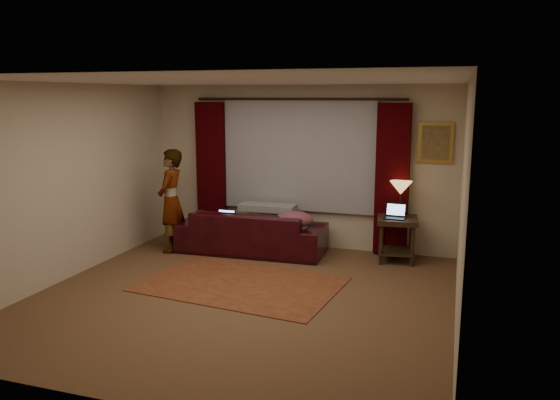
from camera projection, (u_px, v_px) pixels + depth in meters
The scene contains 20 objects.
floor at pixel (242, 297), 6.71m from camera, with size 5.00×5.00×0.01m, color brown.
ceiling at pixel (239, 81), 6.21m from camera, with size 5.00×5.00×0.02m, color silver.
wall_back at pixel (299, 167), 8.79m from camera, with size 5.00×0.02×2.60m, color beige.
wall_front at pixel (116, 248), 4.13m from camera, with size 5.00×0.02×2.60m, color beige.
wall_left at pixel (66, 183), 7.22m from camera, with size 0.02×5.00×2.60m, color beige.
wall_right at pixel (462, 206), 5.70m from camera, with size 0.02×5.00×2.60m, color beige.
sheer_curtain at pixel (298, 155), 8.70m from camera, with size 2.50×0.05×1.80m, color #92929A.
drape_left at pixel (212, 171), 9.17m from camera, with size 0.50×0.14×2.30m, color black.
drape_right at pixel (392, 180), 8.25m from camera, with size 0.50×0.14×2.30m, color black.
curtain_rod at pixel (298, 99), 8.49m from camera, with size 0.04×0.04×3.40m, color black.
picture_frame at pixel (436, 143), 8.04m from camera, with size 0.50×0.04×0.60m, color #B88F38.
sofa at pixel (252, 223), 8.55m from camera, with size 2.29×0.99×0.93m, color black.
throw_blanket at pixel (268, 192), 8.62m from camera, with size 0.89×0.36×0.11m, color gray.
clothing_pile at pixel (294, 220), 8.24m from camera, with size 0.58×0.45×0.25m, color brown.
laptop_sofa at pixel (224, 218), 8.45m from camera, with size 0.29×0.32×0.21m, color black, non-canonical shape.
area_rug at pixel (241, 284), 7.14m from camera, with size 2.50×1.67×0.01m, color brown.
end_table at pixel (396, 239), 8.09m from camera, with size 0.58×0.58×0.67m, color black.
tiffany_lamp at pixel (400, 199), 8.08m from camera, with size 0.33×0.33×0.53m, color #A68B4E, non-canonical shape.
laptop_table at pixel (395, 211), 7.94m from camera, with size 0.30×0.32×0.22m, color black, non-canonical shape.
person at pixel (171, 201), 8.54m from camera, with size 0.48×0.48×1.62m, color gray.
Camera 1 is at (2.42, -5.90, 2.44)m, focal length 35.00 mm.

